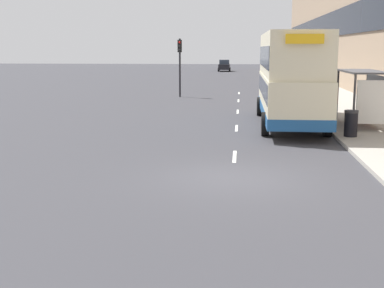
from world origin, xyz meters
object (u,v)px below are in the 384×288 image
object	(u,v)px
pedestrian_2	(334,102)
traffic_light_far_kerb	(180,58)
bus_shelter	(367,88)
litter_bin	(351,123)
car_0	(224,66)
double_decker_bus_near	(290,77)

from	to	relation	value
pedestrian_2	traffic_light_far_kerb	size ratio (longest dim) A/B	0.43
bus_shelter	litter_bin	bearing A→B (deg)	-112.50
pedestrian_2	car_0	bearing A→B (deg)	96.81
double_decker_bus_near	litter_bin	xyz separation A→B (m)	(2.08, -4.00, -1.62)
double_decker_bus_near	pedestrian_2	xyz separation A→B (m)	(2.09, 0.29, -1.19)
double_decker_bus_near	pedestrian_2	size ratio (longest dim) A/B	5.73
traffic_light_far_kerb	double_decker_bus_near	bearing A→B (deg)	-64.38
bus_shelter	car_0	size ratio (longest dim) A/B	0.92
litter_bin	traffic_light_far_kerb	xyz separation A→B (m)	(-8.95, 18.33, 2.25)
bus_shelter	double_decker_bus_near	world-z (taller)	double_decker_bus_near
bus_shelter	pedestrian_2	distance (m)	1.96
traffic_light_far_kerb	pedestrian_2	bearing A→B (deg)	-57.45
car_0	pedestrian_2	size ratio (longest dim) A/B	2.45
bus_shelter	traffic_light_far_kerb	size ratio (longest dim) A/B	0.97
bus_shelter	litter_bin	world-z (taller)	bus_shelter
litter_bin	double_decker_bus_near	bearing A→B (deg)	117.44
pedestrian_2	traffic_light_far_kerb	distance (m)	16.77
bus_shelter	pedestrian_2	world-z (taller)	bus_shelter
litter_bin	car_0	bearing A→B (deg)	96.34
double_decker_bus_near	pedestrian_2	world-z (taller)	double_decker_bus_near
bus_shelter	litter_bin	distance (m)	3.41
bus_shelter	traffic_light_far_kerb	bearing A→B (deg)	123.48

